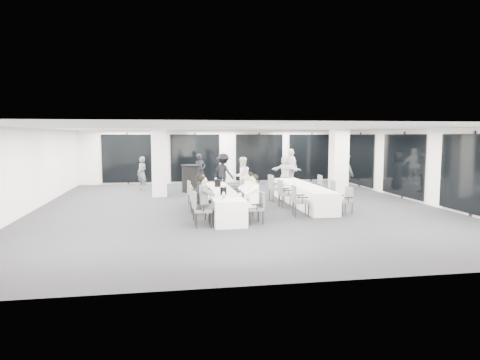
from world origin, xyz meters
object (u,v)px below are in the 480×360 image
object	(u,v)px
banquet_table_side	(303,195)
standing_guest_e	(342,169)
chair_main_right_mid	(247,198)
banquet_table_main	(221,202)
chair_side_left_near	(298,199)
standing_guest_f	(286,169)
ice_bucket_far	(218,183)
chair_main_left_near	(200,207)
chair_side_right_mid	(329,191)
chair_main_right_second	(252,201)
cocktail_table	(191,178)
standing_guest_b	(242,174)
chair_main_left_second	(198,205)
chair_main_left_far	(193,192)
chair_side_left_mid	(284,192)
chair_main_right_far	(239,190)
chair_side_right_far	(316,186)
chair_side_left_far	(274,186)
standing_guest_g	(142,171)
chair_main_left_fourth	(194,196)
standing_guest_h	(345,171)
ice_bucket_near	(223,191)
standing_guest_a	(200,169)
chair_main_right_fourth	(242,192)
chair_main_right_near	(257,206)
standing_guest_d	(291,165)
standing_guest_c	(223,170)
chair_main_left_mid	(196,199)
chair_side_right_near	(346,199)

from	to	relation	value
banquet_table_side	standing_guest_e	size ratio (longest dim) A/B	2.50
chair_main_right_mid	banquet_table_main	bearing A→B (deg)	87.26
chair_main_right_mid	chair_side_left_near	size ratio (longest dim) A/B	0.95
standing_guest_f	ice_bucket_far	xyz separation A→B (m)	(-3.99, -5.38, -0.03)
chair_main_left_near	chair_side_right_mid	distance (m)	5.57
chair_main_right_second	cocktail_table	bearing A→B (deg)	-0.53
cocktail_table	standing_guest_b	distance (m)	2.68
chair_main_left_second	chair_main_left_far	bearing A→B (deg)	168.47
chair_main_left_far	chair_side_left_mid	distance (m)	3.30
chair_main_right_far	chair_side_right_far	xyz separation A→B (m)	(3.19, 0.60, -0.01)
banquet_table_side	chair_side_left_far	xyz separation A→B (m)	(-0.84, 0.96, 0.21)
chair_side_right_far	chair_main_left_second	bearing A→B (deg)	128.91
banquet_table_main	standing_guest_e	bearing A→B (deg)	37.56
chair_main_left_near	standing_guest_g	distance (m)	8.87
standing_guest_b	chair_main_right_far	bearing A→B (deg)	61.90
standing_guest_f	cocktail_table	bearing A→B (deg)	41.40
banquet_table_side	chair_main_left_fourth	size ratio (longest dim) A/B	5.82
standing_guest_f	standing_guest_h	xyz separation A→B (m)	(1.86, -2.89, 0.09)
cocktail_table	ice_bucket_near	xyz separation A→B (m)	(0.66, -6.45, 0.25)
chair_main_left_fourth	standing_guest_a	size ratio (longest dim) A/B	0.46
chair_main_right_fourth	ice_bucket_far	size ratio (longest dim) A/B	3.98
ice_bucket_far	banquet_table_side	bearing A→B (deg)	1.10
chair_main_left_second	banquet_table_main	bearing A→B (deg)	136.09
chair_main_left_second	standing_guest_e	distance (m)	9.37
banquet_table_side	ice_bucket_near	size ratio (longest dim) A/B	21.67
banquet_table_side	standing_guest_h	distance (m)	3.68
chair_main_left_second	chair_main_left_fourth	size ratio (longest dim) A/B	1.02
chair_main_right_far	chair_side_left_near	size ratio (longest dim) A/B	1.04
chair_main_right_far	standing_guest_h	xyz separation A→B (m)	(5.03, 2.10, 0.42)
chair_main_right_near	standing_guest_h	size ratio (longest dim) A/B	0.46
standing_guest_f	chair_main_left_far	bearing A→B (deg)	74.86
standing_guest_d	ice_bucket_far	size ratio (longest dim) A/B	8.28
chair_side_left_near	standing_guest_a	size ratio (longest dim) A/B	0.52
chair_main_right_far	standing_guest_c	bearing A→B (deg)	8.70
standing_guest_c	standing_guest_e	size ratio (longest dim) A/B	0.98
chair_main_right_mid	chair_main_right_fourth	xyz separation A→B (m)	(0.01, 0.87, 0.06)
banquet_table_side	chair_main_left_mid	xyz separation A→B (m)	(-4.02, -1.31, 0.15)
chair_main_right_second	chair_side_right_near	world-z (taller)	chair_main_right_second
chair_side_right_far	standing_guest_d	distance (m)	4.61
chair_main_right_second	standing_guest_a	size ratio (longest dim) A/B	0.50
standing_guest_b	standing_guest_h	distance (m)	4.50
banquet_table_main	chair_side_right_mid	bearing A→B (deg)	9.65
chair_main_right_far	ice_bucket_far	xyz separation A→B (m)	(-0.81, -0.40, 0.30)
chair_main_right_near	chair_main_left_second	bearing A→B (deg)	64.58
standing_guest_d	standing_guest_f	bearing A→B (deg)	-19.69
chair_main_left_near	standing_guest_e	world-z (taller)	standing_guest_e
chair_main_left_near	chair_main_right_fourth	xyz separation A→B (m)	(1.68, 2.67, 0.02)
banquet_table_side	chair_side_right_far	distance (m)	1.27
standing_guest_e	chair_main_left_fourth	bearing A→B (deg)	95.94
banquet_table_main	chair_side_left_mid	xyz separation A→B (m)	(2.35, 0.71, 0.18)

